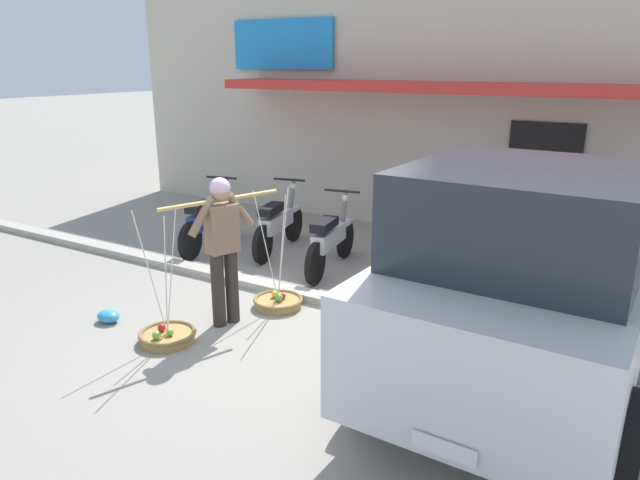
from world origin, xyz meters
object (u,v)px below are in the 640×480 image
(motorcycle_end_of_row, at_px, (406,253))
(parked_truck, at_px, (537,271))
(fruit_basket_right_side, at_px, (278,301))
(fruit_basket_left_side, at_px, (167,335))
(motorcycle_second_in_row, at_px, (278,224))
(motorcycle_nearest_shop, at_px, (209,221))
(fruit_vendor, at_px, (223,242))
(plastic_litter_bag, at_px, (108,316))
(wooden_crate, at_px, (519,265))
(motorcycle_third_in_row, at_px, (330,240))

(motorcycle_end_of_row, relative_size, parked_truck, 0.38)
(fruit_basket_right_side, relative_size, parked_truck, 0.30)
(fruit_basket_left_side, distance_m, motorcycle_second_in_row, 3.30)
(fruit_basket_right_side, xyz_separation_m, motorcycle_nearest_shop, (-2.29, 1.38, 0.38))
(motorcycle_nearest_shop, xyz_separation_m, motorcycle_second_in_row, (1.04, 0.43, 0.00))
(motorcycle_end_of_row, bearing_deg, motorcycle_second_in_row, 172.08)
(fruit_basket_left_side, bearing_deg, fruit_vendor, 70.62)
(parked_truck, xyz_separation_m, plastic_litter_bag, (-4.39, -1.32, -0.96))
(fruit_basket_left_side, relative_size, wooden_crate, 3.30)
(motorcycle_nearest_shop, bearing_deg, parked_truck, -15.20)
(fruit_basket_right_side, bearing_deg, plastic_litter_bag, -136.26)
(motorcycle_nearest_shop, height_order, motorcycle_second_in_row, same)
(parked_truck, bearing_deg, motorcycle_third_in_row, 153.63)
(parked_truck, bearing_deg, motorcycle_nearest_shop, 164.80)
(fruit_vendor, distance_m, plastic_litter_bag, 1.64)
(fruit_vendor, height_order, motorcycle_nearest_shop, fruit_vendor)
(plastic_litter_bag, height_order, wooden_crate, wooden_crate)
(motorcycle_second_in_row, height_order, plastic_litter_bag, motorcycle_second_in_row)
(fruit_basket_left_side, xyz_separation_m, motorcycle_third_in_row, (0.37, 2.85, 0.38))
(motorcycle_nearest_shop, bearing_deg, motorcycle_second_in_row, 22.22)
(motorcycle_third_in_row, bearing_deg, wooden_crate, 25.77)
(motorcycle_third_in_row, bearing_deg, plastic_litter_bag, -114.87)
(plastic_litter_bag, bearing_deg, motorcycle_end_of_row, 49.22)
(fruit_vendor, relative_size, motorcycle_third_in_row, 0.94)
(parked_truck, distance_m, plastic_litter_bag, 4.68)
(parked_truck, bearing_deg, wooden_crate, 104.56)
(parked_truck, xyz_separation_m, wooden_crate, (-0.69, 2.67, -0.87))
(motorcycle_second_in_row, bearing_deg, motorcycle_end_of_row, -7.92)
(fruit_vendor, bearing_deg, parked_truck, 11.29)
(motorcycle_end_of_row, bearing_deg, fruit_vendor, -120.40)
(motorcycle_end_of_row, distance_m, plastic_litter_bag, 3.79)
(motorcycle_nearest_shop, height_order, motorcycle_end_of_row, same)
(fruit_basket_left_side, xyz_separation_m, plastic_litter_bag, (-0.95, 0.01, -0.00))
(fruit_basket_right_side, distance_m, motorcycle_end_of_row, 1.85)
(fruit_basket_right_side, bearing_deg, parked_truck, -0.95)
(motorcycle_third_in_row, bearing_deg, motorcycle_end_of_row, 0.71)
(fruit_vendor, height_order, fruit_basket_right_side, fruit_vendor)
(fruit_basket_right_side, distance_m, wooden_crate, 3.46)
(motorcycle_third_in_row, bearing_deg, parked_truck, -26.37)
(fruit_vendor, distance_m, motorcycle_second_in_row, 2.74)
(fruit_basket_left_side, relative_size, plastic_litter_bag, 5.18)
(motorcycle_end_of_row, relative_size, plastic_litter_bag, 6.49)
(fruit_basket_left_side, xyz_separation_m, parked_truck, (3.44, 1.33, 0.96))
(fruit_basket_left_side, relative_size, motorcycle_third_in_row, 0.80)
(motorcycle_second_in_row, bearing_deg, motorcycle_third_in_row, -16.28)
(plastic_litter_bag, bearing_deg, parked_truck, 16.74)
(wooden_crate, bearing_deg, motorcycle_second_in_row, -166.93)
(motorcycle_third_in_row, relative_size, parked_truck, 0.38)
(motorcycle_end_of_row, bearing_deg, fruit_basket_left_side, -117.93)
(motorcycle_nearest_shop, distance_m, motorcycle_third_in_row, 2.18)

